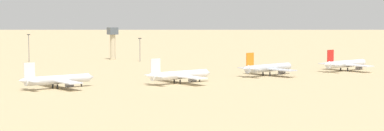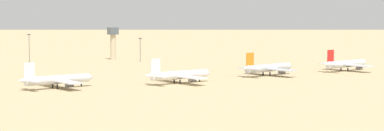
# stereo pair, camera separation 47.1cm
# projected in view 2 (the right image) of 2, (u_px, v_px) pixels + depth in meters

# --- Properties ---
(ground) EXTENTS (4000.00, 4000.00, 0.00)m
(ground) POSITION_uv_depth(u_px,v_px,m) (186.00, 84.00, 262.23)
(ground) COLOR tan
(ridge_east) EXTENTS (393.37, 346.42, 98.68)m
(ridge_east) POSITION_uv_depth(u_px,v_px,m) (72.00, 0.00, 1272.14)
(ridge_east) COLOR #816D5D
(ridge_east) RESTS_ON ground
(ridge_far_east) EXTENTS (347.86, 332.00, 100.62)m
(ridge_far_east) POSITION_uv_depth(u_px,v_px,m) (149.00, 1.00, 1518.89)
(ridge_far_east) COLOR gray
(ridge_far_east) RESTS_ON ground
(parked_jet_white_1) EXTENTS (30.77, 26.06, 10.16)m
(parked_jet_white_1) POSITION_uv_depth(u_px,v_px,m) (57.00, 80.00, 247.88)
(parked_jet_white_1) COLOR silver
(parked_jet_white_1) RESTS_ON ground
(parked_jet_white_2) EXTENTS (31.72, 26.85, 10.47)m
(parked_jet_white_2) POSITION_uv_depth(u_px,v_px,m) (179.00, 75.00, 264.43)
(parked_jet_white_2) COLOR white
(parked_jet_white_2) RESTS_ON ground
(parked_jet_orange_3) EXTENTS (32.39, 27.64, 10.73)m
(parked_jet_orange_3) POSITION_uv_depth(u_px,v_px,m) (268.00, 68.00, 296.12)
(parked_jet_orange_3) COLOR silver
(parked_jet_orange_3) RESTS_ON ground
(parked_jet_red_4) EXTENTS (32.13, 27.32, 10.62)m
(parked_jet_red_4) POSITION_uv_depth(u_px,v_px,m) (346.00, 64.00, 318.97)
(parked_jet_red_4) COLOR silver
(parked_jet_red_4) RESTS_ON ground
(control_tower) EXTENTS (5.20, 5.20, 19.01)m
(control_tower) POSITION_uv_depth(u_px,v_px,m) (113.00, 40.00, 392.37)
(control_tower) COLOR #C6B793
(control_tower) RESTS_ON ground
(light_pole_west) EXTENTS (1.80, 0.50, 13.42)m
(light_pole_west) POSITION_uv_depth(u_px,v_px,m) (140.00, 48.00, 378.07)
(light_pole_west) COLOR #59595E
(light_pole_west) RESTS_ON ground
(light_pole_east) EXTENTS (1.80, 0.50, 15.63)m
(light_pole_east) POSITION_uv_depth(u_px,v_px,m) (29.00, 46.00, 375.64)
(light_pole_east) COLOR #59595E
(light_pole_east) RESTS_ON ground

